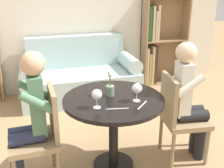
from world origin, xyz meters
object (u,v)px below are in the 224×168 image
object	(u,v)px
flower_vase	(110,88)
person_left	(29,118)
chair_right	(179,114)
wine_glass_left	(97,95)
bookshelf_right	(158,43)
wine_glass_right	(137,89)
chair_left	(41,133)
person_right	(189,100)
couch	(80,78)

from	to	relation	value
flower_vase	person_left	bearing A→B (deg)	-173.70
chair_right	wine_glass_left	world-z (taller)	wine_glass_left
bookshelf_right	wine_glass_right	distance (m)	2.52
chair_left	person_right	size ratio (longest dim) A/B	0.73
wine_glass_left	chair_right	bearing A→B (deg)	7.50
person_right	flower_vase	size ratio (longest dim) A/B	5.23
chair_left	person_left	bearing A→B (deg)	-88.54
wine_glass_right	flower_vase	world-z (taller)	flower_vase
person_right	couch	bearing A→B (deg)	29.19
person_left	wine_glass_left	xyz separation A→B (m)	(0.56, -0.13, 0.20)
chair_left	chair_right	distance (m)	1.33
person_right	wine_glass_left	size ratio (longest dim) A/B	7.37
bookshelf_right	chair_right	bearing A→B (deg)	-109.50
couch	person_left	distance (m)	2.00
chair_right	wine_glass_right	world-z (taller)	wine_glass_right
person_right	person_left	bearing A→B (deg)	95.57
wine_glass_right	flower_vase	xyz separation A→B (m)	(-0.19, 0.18, -0.04)
couch	wine_glass_left	xyz separation A→B (m)	(-0.19, -1.96, 0.55)
chair_right	chair_left	bearing A→B (deg)	95.92
chair_left	wine_glass_left	world-z (taller)	wine_glass_left
bookshelf_right	wine_glass_left	xyz separation A→B (m)	(-1.61, -2.23, 0.14)
person_right	wine_glass_left	bearing A→B (deg)	102.79
wine_glass_left	flower_vase	xyz separation A→B (m)	(0.18, 0.22, -0.04)
couch	person_right	size ratio (longest dim) A/B	1.43
person_left	person_right	xyz separation A→B (m)	(1.51, -0.04, -0.01)
chair_right	person_right	size ratio (longest dim) A/B	0.73
wine_glass_left	bookshelf_right	bearing A→B (deg)	54.19
person_right	wine_glass_left	xyz separation A→B (m)	(-0.95, -0.09, 0.21)
wine_glass_right	flower_vase	bearing A→B (deg)	136.90
chair_right	wine_glass_right	xyz separation A→B (m)	(-0.49, -0.08, 0.36)
couch	wine_glass_left	world-z (taller)	couch
chair_right	wine_glass_right	distance (m)	0.61
chair_right	flower_vase	size ratio (longest dim) A/B	3.83
bookshelf_right	wine_glass_left	bearing A→B (deg)	-125.81
wine_glass_right	person_right	bearing A→B (deg)	5.94
wine_glass_left	wine_glass_right	size ratio (longest dim) A/B	1.01
wine_glass_left	flower_vase	world-z (taller)	flower_vase
person_left	chair_right	bearing A→B (deg)	86.94
bookshelf_right	person_right	bearing A→B (deg)	-107.18
chair_left	flower_vase	xyz separation A→B (m)	(0.65, 0.08, 0.32)
person_left	wine_glass_right	distance (m)	0.96
person_right	wine_glass_right	distance (m)	0.61
chair_right	flower_vase	bearing A→B (deg)	88.46
couch	person_right	world-z (taller)	person_right
chair_left	wine_glass_left	bearing A→B (deg)	71.35
couch	flower_vase	distance (m)	1.81
person_right	wine_glass_right	xyz separation A→B (m)	(-0.58, -0.06, 0.21)
wine_glass_left	flower_vase	size ratio (longest dim) A/B	0.71
chair_left	chair_right	bearing A→B (deg)	86.64
bookshelf_right	wine_glass_right	size ratio (longest dim) A/B	9.20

